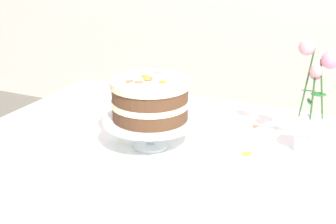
% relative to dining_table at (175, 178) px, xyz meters
% --- Properties ---
extents(dining_table, '(1.40, 1.00, 0.74)m').
position_rel_dining_table_xyz_m(dining_table, '(0.00, 0.00, 0.00)').
color(dining_table, white).
rests_on(dining_table, ground).
extents(linen_napkin, '(0.34, 0.34, 0.00)m').
position_rel_dining_table_xyz_m(linen_napkin, '(-0.08, -0.00, 0.09)').
color(linen_napkin, white).
rests_on(linen_napkin, dining_table).
extents(cake_stand, '(0.29, 0.29, 0.10)m').
position_rel_dining_table_xyz_m(cake_stand, '(-0.08, -0.00, 0.17)').
color(cake_stand, silver).
rests_on(cake_stand, linen_napkin).
extents(layer_cake, '(0.24, 0.24, 0.13)m').
position_rel_dining_table_xyz_m(layer_cake, '(-0.08, -0.00, 0.25)').
color(layer_cake, brown).
rests_on(layer_cake, cake_stand).
extents(flower_vase, '(0.12, 0.11, 0.34)m').
position_rel_dining_table_xyz_m(flower_vase, '(0.36, 0.18, 0.22)').
color(flower_vase, silver).
rests_on(flower_vase, dining_table).
extents(loose_petal_0, '(0.04, 0.05, 0.01)m').
position_rel_dining_table_xyz_m(loose_petal_0, '(0.20, 0.08, 0.09)').
color(loose_petal_0, yellow).
rests_on(loose_petal_0, dining_table).
extents(loose_petal_1, '(0.05, 0.05, 0.01)m').
position_rel_dining_table_xyz_m(loose_petal_1, '(-0.26, -0.21, 0.09)').
color(loose_petal_1, pink).
rests_on(loose_petal_1, dining_table).
extents(loose_petal_2, '(0.03, 0.04, 0.01)m').
position_rel_dining_table_xyz_m(loose_petal_2, '(0.17, 0.30, 0.09)').
color(loose_petal_2, '#E56B51').
rests_on(loose_petal_2, dining_table).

